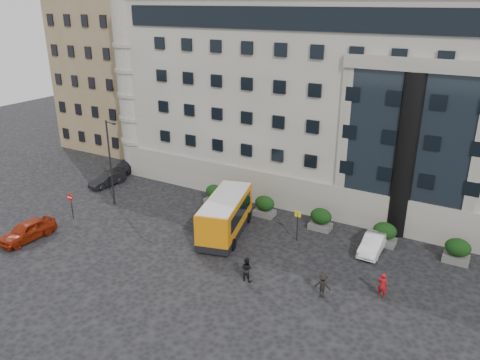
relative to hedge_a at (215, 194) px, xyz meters
The scene contains 23 objects.
ground 8.81m from the hedge_a, 62.85° to the right, with size 120.00×120.00×0.00m, color black.
civic_building 19.15m from the hedge_a, 54.85° to the left, with size 44.00×24.00×18.00m, color gray.
entrance_column 17.13m from the hedge_a, ahead, with size 1.80×1.80×13.00m, color black.
apartment_near 25.12m from the hedge_a, 148.62° to the left, with size 14.00×14.00×20.00m, color olive.
apartment_far 39.27m from the hedge_a, 127.29° to the left, with size 13.00×13.00×22.00m, color brown.
hedge_a is the anchor object (origin of this frame).
hedge_b 5.20m from the hedge_a, ahead, with size 1.80×1.26×1.84m.
hedge_c 10.40m from the hedge_a, ahead, with size 1.80×1.26×1.84m.
hedge_d 15.60m from the hedge_a, ahead, with size 1.80×1.26×1.84m.
hedge_e 20.80m from the hedge_a, ahead, with size 1.80×1.26×1.84m.
street_lamp 9.89m from the hedge_a, 148.84° to the right, with size 1.16×0.18×8.00m.
bus_stop_sign 9.94m from the hedge_a, 16.42° to the right, with size 0.50×0.08×2.52m.
no_entry_sign 12.64m from the hedge_a, 135.52° to the right, with size 0.64×0.16×2.32m.
minibus 6.14m from the hedge_a, 48.82° to the right, with size 4.53×8.03×3.17m.
red_truck 17.26m from the hedge_a, 142.08° to the left, with size 3.71×5.92×2.96m.
parked_car_a 16.07m from the hedge_a, 124.34° to the right, with size 1.83×4.54×1.55m, color maroon.
parked_car_b 12.07m from the hedge_a, behind, with size 1.37×3.94×1.30m, color black.
parked_car_c 13.20m from the hedge_a, 169.96° to the left, with size 1.89×4.65×1.35m, color black.
parked_car_d 14.91m from the hedge_a, 150.65° to the left, with size 2.49×5.39×1.50m, color black.
white_taxi 15.24m from the hedge_a, ahead, with size 1.41×4.04×1.33m, color silver.
pedestrian_a 18.58m from the hedge_a, 22.17° to the right, with size 0.63×0.41×1.72m, color #9D0F14.
pedestrian_b 13.07m from the hedge_a, 47.78° to the right, with size 0.85×0.66×1.74m, color black.
pedestrian_c 16.47m from the hedge_a, 32.51° to the right, with size 1.05×0.61×1.63m, color black.
Camera 1 is at (17.95, -25.62, 17.84)m, focal length 35.00 mm.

